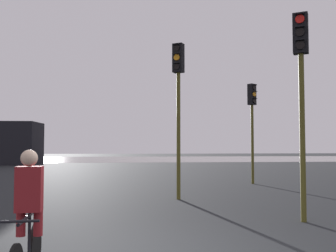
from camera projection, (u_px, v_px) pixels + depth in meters
The scene contains 5 objects.
water_strip at pixel (139, 159), 41.97m from camera, with size 80.00×16.00×0.01m, color gray.
traffic_light_near_right at pixel (301, 76), 8.25m from camera, with size 0.40×0.42×4.59m.
traffic_light_far_right at pixel (252, 114), 16.03m from camera, with size 0.40×0.42×4.27m.
traffic_light_center at pixel (178, 91), 11.56m from camera, with size 0.40×0.42×4.81m.
cyclist at pixel (28, 217), 4.43m from camera, with size 0.46×1.71×1.62m.
Camera 1 is at (-0.42, -5.58, 1.69)m, focal length 40.00 mm.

